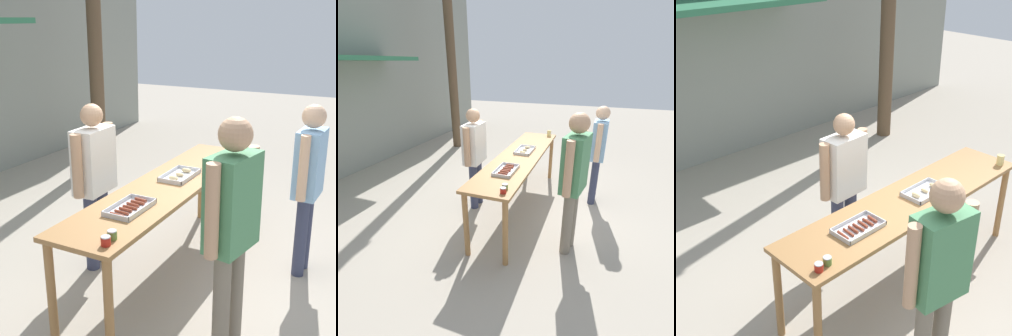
% 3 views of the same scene
% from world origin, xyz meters
% --- Properties ---
extents(ground_plane, '(24.00, 24.00, 0.00)m').
position_xyz_m(ground_plane, '(0.00, 0.00, 0.00)').
color(ground_plane, '#A39989').
extents(serving_table, '(2.92, 0.65, 0.95)m').
position_xyz_m(serving_table, '(0.00, 0.00, 0.84)').
color(serving_table, olive).
rests_on(serving_table, ground).
extents(food_tray_sausages, '(0.45, 0.26, 0.04)m').
position_xyz_m(food_tray_sausages, '(-0.71, -0.02, 0.96)').
color(food_tray_sausages, silver).
rests_on(food_tray_sausages, serving_table).
extents(food_tray_buns, '(0.46, 0.26, 0.05)m').
position_xyz_m(food_tray_buns, '(0.21, -0.02, 0.96)').
color(food_tray_buns, silver).
rests_on(food_tray_buns, serving_table).
extents(condiment_jar_mustard, '(0.07, 0.07, 0.07)m').
position_xyz_m(condiment_jar_mustard, '(-1.32, -0.21, 0.98)').
color(condiment_jar_mustard, '#B22319').
rests_on(condiment_jar_mustard, serving_table).
extents(condiment_jar_ketchup, '(0.07, 0.07, 0.07)m').
position_xyz_m(condiment_jar_ketchup, '(-1.22, -0.19, 0.98)').
color(condiment_jar_ketchup, '#567A38').
rests_on(condiment_jar_ketchup, serving_table).
extents(beer_cup, '(0.08, 0.08, 0.11)m').
position_xyz_m(beer_cup, '(1.32, -0.20, 1.00)').
color(beer_cup, '#DBC67A').
rests_on(beer_cup, serving_table).
extents(person_server_behind_table, '(0.64, 0.26, 1.67)m').
position_xyz_m(person_server_behind_table, '(-0.18, 0.71, 0.99)').
color(person_server_behind_table, '#333851').
rests_on(person_server_behind_table, ground).
extents(person_customer_holding_hotdog, '(0.61, 0.31, 1.82)m').
position_xyz_m(person_customer_holding_hotdog, '(-0.82, -0.93, 1.09)').
color(person_customer_holding_hotdog, '#756B5B').
rests_on(person_customer_holding_hotdog, ground).
extents(person_customer_with_cup, '(0.57, 0.23, 1.69)m').
position_xyz_m(person_customer_with_cup, '(0.64, -1.17, 1.01)').
color(person_customer_with_cup, '#333851').
rests_on(person_customer_with_cup, ground).
extents(utility_pole, '(1.10, 0.24, 5.77)m').
position_xyz_m(utility_pole, '(2.78, 2.80, 2.95)').
color(utility_pole, brown).
rests_on(utility_pole, ground).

